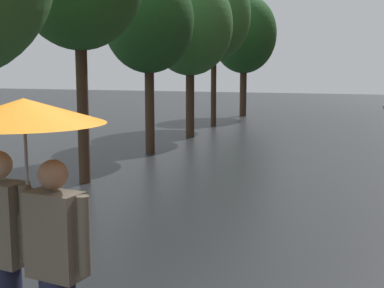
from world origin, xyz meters
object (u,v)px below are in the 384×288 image
at_px(street_tree_5, 244,34).
at_px(couple_under_umbrella, 27,193).
at_px(street_tree_2, 149,21).
at_px(street_tree_4, 214,15).
at_px(street_tree_3, 190,25).

height_order(street_tree_5, couple_under_umbrella, street_tree_5).
distance_m(street_tree_2, street_tree_4, 6.57).
bearing_deg(street_tree_4, street_tree_2, -89.70).
xyz_separation_m(street_tree_4, couple_under_umbrella, (2.99, -16.22, -2.70)).
bearing_deg(street_tree_3, street_tree_5, 88.38).
bearing_deg(street_tree_4, street_tree_5, 86.07).
bearing_deg(street_tree_4, street_tree_3, -88.64).
bearing_deg(street_tree_2, street_tree_5, 88.67).
distance_m(street_tree_3, couple_under_umbrella, 13.54).
height_order(street_tree_2, street_tree_3, street_tree_3).
bearing_deg(street_tree_5, street_tree_3, -91.62).
xyz_separation_m(street_tree_4, street_tree_5, (0.28, 4.07, -0.49)).
bearing_deg(couple_under_umbrella, street_tree_2, 106.98).
relative_size(street_tree_2, street_tree_5, 0.89).
distance_m(street_tree_2, couple_under_umbrella, 10.33).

